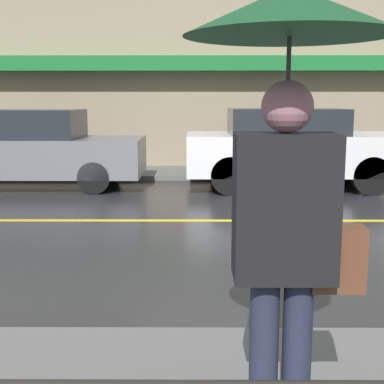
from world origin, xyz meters
name	(u,v)px	position (x,y,z in m)	size (l,w,h in m)	color
ground_plane	(217,221)	(0.00, 0.00, 0.00)	(80.00, 80.00, 0.00)	#262628
sidewalk_far	(208,173)	(0.00, 4.89, 0.05)	(28.00, 1.90, 0.10)	#60605E
lane_marking	(217,220)	(0.00, 0.00, 0.00)	(25.20, 0.12, 0.01)	gold
building_storefront	(208,72)	(0.00, 5.96, 2.43)	(28.00, 0.85, 4.84)	gray
pedestrian	(289,115)	(0.08, -5.26, 1.66)	(0.91, 0.91, 2.09)	#23283D
car_grey	(30,149)	(-3.62, 3.04, 0.78)	(4.41, 1.72, 1.55)	slate
car_white	(291,147)	(1.59, 3.04, 0.81)	(4.20, 1.94, 1.57)	silver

